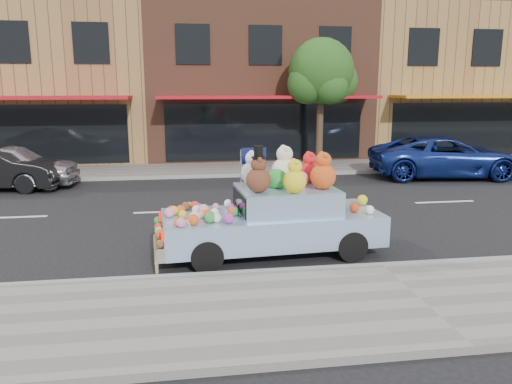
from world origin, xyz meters
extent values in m
plane|color=black|center=(0.00, 0.00, 0.00)|extent=(120.00, 120.00, 0.00)
cube|color=gray|center=(0.00, -6.50, 0.06)|extent=(60.00, 3.00, 0.12)
cube|color=gray|center=(0.00, 6.50, 0.06)|extent=(60.00, 3.00, 0.12)
cube|color=gray|center=(0.00, -5.00, 0.07)|extent=(60.00, 0.12, 0.13)
cube|color=gray|center=(0.00, 5.00, 0.07)|extent=(60.00, 0.12, 0.13)
cube|color=olive|center=(-10.00, 12.00, 3.50)|extent=(10.00, 8.00, 7.00)
cube|color=#332D2B|center=(-10.00, 12.00, 7.15)|extent=(10.00, 8.00, 0.30)
cube|color=black|center=(-10.00, 7.98, 1.40)|extent=(8.50, 0.06, 2.40)
cube|color=#B5101C|center=(-10.00, 7.10, 2.90)|extent=(9.00, 1.80, 0.12)
cube|color=black|center=(-10.00, 7.98, 5.00)|extent=(1.40, 0.06, 1.60)
cube|color=black|center=(-7.00, 7.98, 5.00)|extent=(1.40, 0.06, 1.60)
cube|color=brown|center=(0.00, 12.00, 3.50)|extent=(10.00, 8.00, 7.00)
cube|color=#332D2B|center=(0.00, 12.00, 7.15)|extent=(10.00, 8.00, 0.30)
cube|color=black|center=(0.00, 7.98, 1.40)|extent=(8.50, 0.06, 2.40)
cube|color=#B5101C|center=(0.00, 7.10, 2.90)|extent=(9.00, 1.80, 0.12)
cube|color=black|center=(-3.00, 7.98, 5.00)|extent=(1.40, 0.06, 1.60)
cube|color=black|center=(0.00, 7.98, 5.00)|extent=(1.40, 0.06, 1.60)
cube|color=black|center=(3.00, 7.98, 5.00)|extent=(1.40, 0.06, 1.60)
cube|color=olive|center=(10.00, 12.00, 3.50)|extent=(10.00, 8.00, 7.00)
cube|color=#332D2B|center=(10.00, 12.00, 7.15)|extent=(10.00, 8.00, 0.30)
cube|color=black|center=(10.00, 7.98, 1.40)|extent=(8.50, 0.06, 2.40)
cube|color=orange|center=(10.00, 7.10, 2.90)|extent=(9.00, 1.80, 0.12)
cube|color=black|center=(7.00, 7.98, 5.00)|extent=(1.40, 0.06, 1.60)
cube|color=black|center=(10.00, 7.98, 5.00)|extent=(1.40, 0.06, 1.60)
cylinder|color=#38281C|center=(2.00, 6.50, 1.60)|extent=(0.28, 0.28, 3.20)
sphere|color=#264F16|center=(2.00, 6.50, 3.92)|extent=(2.60, 2.60, 2.60)
sphere|color=#264F16|center=(2.70, 6.80, 3.52)|extent=(1.80, 1.80, 1.80)
sphere|color=#264F16|center=(1.40, 6.30, 3.42)|extent=(1.60, 1.60, 1.60)
sphere|color=#264F16|center=(2.20, 5.90, 3.32)|extent=(1.40, 1.40, 1.40)
sphere|color=#264F16|center=(1.70, 7.10, 3.62)|extent=(1.60, 1.60, 1.60)
imported|color=#BCBCC1|center=(-9.21, 4.14, 0.74)|extent=(4.39, 1.89, 1.48)
imported|color=navy|center=(6.09, 3.85, 0.76)|extent=(5.74, 3.18, 1.52)
cylinder|color=black|center=(-0.38, -4.45, 0.30)|extent=(0.61, 0.24, 0.60)
cylinder|color=black|center=(-0.48, -2.89, 0.30)|extent=(0.61, 0.24, 0.60)
cylinder|color=black|center=(-3.17, -4.64, 0.30)|extent=(0.61, 0.24, 0.60)
cylinder|color=black|center=(-3.28, -3.08, 0.30)|extent=(0.61, 0.24, 0.60)
cube|color=#96BCE0|center=(-1.83, -3.76, 0.55)|extent=(4.40, 1.98, 0.60)
cube|color=#96BCE0|center=(-1.53, -3.74, 1.10)|extent=(2.00, 1.62, 0.50)
cube|color=silver|center=(-4.04, -3.91, 0.40)|extent=(0.28, 1.79, 0.26)
cube|color=red|center=(-3.95, -4.59, 0.72)|extent=(0.08, 0.28, 0.16)
cube|color=red|center=(-4.04, -3.23, 0.72)|extent=(0.08, 0.28, 0.16)
cube|color=black|center=(-2.48, -3.81, 1.10)|extent=(0.13, 1.30, 0.40)
sphere|color=#562918|center=(-2.15, -4.14, 1.59)|extent=(0.47, 0.47, 0.47)
sphere|color=#562918|center=(-2.15, -4.14, 1.89)|extent=(0.29, 0.29, 0.29)
sphere|color=#562918|center=(-2.15, -4.24, 1.99)|extent=(0.11, 0.11, 0.11)
sphere|color=#562918|center=(-2.15, -4.03, 1.99)|extent=(0.11, 0.11, 0.11)
cylinder|color=black|center=(-2.15, -4.14, 2.02)|extent=(0.28, 0.28, 0.02)
cylinder|color=black|center=(-2.15, -4.14, 2.13)|extent=(0.18, 0.18, 0.22)
sphere|color=#F2E7C0|center=(-1.50, -3.39, 1.62)|extent=(0.55, 0.55, 0.55)
sphere|color=#F2E7C0|center=(-1.50, -3.39, 1.97)|extent=(0.34, 0.34, 0.34)
sphere|color=#F2E7C0|center=(-1.50, -3.51, 2.08)|extent=(0.13, 0.13, 0.13)
sphere|color=#F2E7C0|center=(-1.50, -3.27, 2.08)|extent=(0.13, 0.13, 0.13)
sphere|color=#CB4513|center=(-0.86, -4.00, 1.60)|extent=(0.50, 0.50, 0.50)
sphere|color=#CB4513|center=(-0.86, -4.00, 1.92)|extent=(0.31, 0.31, 0.31)
sphere|color=#CB4513|center=(-0.86, -4.11, 2.02)|extent=(0.12, 0.12, 0.12)
sphere|color=#CB4513|center=(-0.86, -3.89, 2.02)|extent=(0.12, 0.12, 0.12)
sphere|color=red|center=(-0.96, -3.30, 1.57)|extent=(0.44, 0.44, 0.44)
sphere|color=red|center=(-0.96, -3.30, 1.86)|extent=(0.28, 0.28, 0.28)
sphere|color=red|center=(-0.96, -3.40, 1.95)|extent=(0.10, 0.10, 0.10)
sphere|color=red|center=(-0.96, -3.21, 1.95)|extent=(0.10, 0.10, 0.10)
sphere|color=silver|center=(-2.16, -3.33, 1.59)|extent=(0.47, 0.47, 0.47)
sphere|color=silver|center=(-2.16, -3.33, 1.89)|extent=(0.29, 0.29, 0.29)
sphere|color=silver|center=(-2.16, -3.44, 1.99)|extent=(0.11, 0.11, 0.11)
sphere|color=silver|center=(-2.16, -3.23, 1.99)|extent=(0.11, 0.11, 0.11)
sphere|color=yellow|center=(-1.49, -4.29, 1.57)|extent=(0.44, 0.44, 0.44)
sphere|color=yellow|center=(-1.49, -4.29, 1.86)|extent=(0.28, 0.28, 0.28)
sphere|color=yellow|center=(-1.49, -4.39, 1.95)|extent=(0.10, 0.10, 0.10)
sphere|color=yellow|center=(-1.49, -4.20, 1.95)|extent=(0.10, 0.10, 0.10)
sphere|color=#258B32|center=(-1.73, -3.76, 1.53)|extent=(0.40, 0.40, 0.40)
sphere|color=pink|center=(-1.23, -3.67, 1.50)|extent=(0.32, 0.32, 0.32)
sphere|color=beige|center=(-3.37, -4.26, 0.95)|extent=(0.21, 0.21, 0.21)
sphere|color=purple|center=(-2.75, -4.45, 0.95)|extent=(0.19, 0.19, 0.19)
sphere|color=#F0AD1A|center=(-3.75, -3.67, 0.94)|extent=(0.18, 0.18, 0.18)
sphere|color=pink|center=(-2.92, -3.35, 0.92)|extent=(0.14, 0.14, 0.14)
sphere|color=pink|center=(-3.84, -3.85, 0.95)|extent=(0.20, 0.20, 0.20)
sphere|color=beige|center=(-2.96, -4.34, 0.94)|extent=(0.18, 0.18, 0.18)
sphere|color=white|center=(-2.65, -3.18, 0.93)|extent=(0.17, 0.17, 0.17)
sphere|color=beige|center=(-3.45, -4.44, 0.92)|extent=(0.14, 0.14, 0.14)
sphere|color=#EE4816|center=(-3.14, -3.93, 0.93)|extent=(0.16, 0.16, 0.16)
sphere|color=pink|center=(-3.24, -4.00, 0.92)|extent=(0.14, 0.14, 0.14)
sphere|color=#EE4816|center=(-3.63, -3.61, 0.94)|extent=(0.18, 0.18, 0.18)
sphere|color=purple|center=(-3.25, -3.38, 0.92)|extent=(0.15, 0.15, 0.15)
sphere|color=#EE4816|center=(-3.40, -4.45, 0.95)|extent=(0.20, 0.20, 0.20)
sphere|color=#EE4816|center=(-3.68, -4.51, 0.92)|extent=(0.15, 0.15, 0.15)
sphere|color=#BA3413|center=(-3.33, -3.32, 0.94)|extent=(0.19, 0.19, 0.19)
sphere|color=beige|center=(-3.32, -3.66, 0.94)|extent=(0.18, 0.18, 0.18)
sphere|color=beige|center=(-2.96, -4.28, 0.93)|extent=(0.15, 0.15, 0.15)
sphere|color=pink|center=(-3.62, -4.57, 0.94)|extent=(0.18, 0.18, 0.18)
sphere|color=#BA3413|center=(-3.41, -4.17, 0.93)|extent=(0.16, 0.16, 0.16)
sphere|color=#258B32|center=(-3.10, -4.35, 0.95)|extent=(0.21, 0.21, 0.21)
sphere|color=#258B32|center=(-2.58, -3.91, 0.94)|extent=(0.17, 0.17, 0.17)
sphere|color=purple|center=(-2.63, -3.56, 0.94)|extent=(0.18, 0.18, 0.18)
sphere|color=#BA3413|center=(-3.09, -4.15, 0.94)|extent=(0.18, 0.18, 0.18)
sphere|color=purple|center=(-3.21, -3.53, 0.93)|extent=(0.16, 0.16, 0.16)
sphere|color=#BA3413|center=(-3.80, -3.61, 0.94)|extent=(0.18, 0.18, 0.18)
sphere|color=#9D7B56|center=(-3.45, -3.23, 0.92)|extent=(0.15, 0.15, 0.15)
sphere|color=#F0AD1A|center=(-3.59, -3.93, 0.93)|extent=(0.16, 0.16, 0.16)
sphere|color=#EE4816|center=(-2.62, -3.89, 0.95)|extent=(0.19, 0.19, 0.19)
sphere|color=#573419|center=(-3.52, -3.32, 0.94)|extent=(0.18, 0.18, 0.18)
sphere|color=white|center=(-2.98, -3.97, 0.94)|extent=(0.18, 0.18, 0.18)
sphere|color=#258B32|center=(-3.63, -3.58, 0.92)|extent=(0.14, 0.14, 0.14)
sphere|color=#D8A88C|center=(-3.18, -3.80, 0.97)|extent=(0.22, 0.22, 0.22)
sphere|color=beige|center=(-4.06, -3.58, 0.60)|extent=(0.14, 0.14, 0.14)
sphere|color=#573419|center=(-3.99, -4.72, 0.60)|extent=(0.13, 0.13, 0.13)
sphere|color=white|center=(-4.04, -3.99, 0.61)|extent=(0.17, 0.17, 0.17)
sphere|color=#258B32|center=(-4.00, -4.62, 0.59)|extent=(0.12, 0.12, 0.12)
sphere|color=#EE4816|center=(-4.05, -3.83, 0.61)|extent=(0.16, 0.16, 0.16)
sphere|color=#258B32|center=(-4.03, -4.07, 0.61)|extent=(0.17, 0.17, 0.17)
sphere|color=#BA3413|center=(-4.03, -4.18, 0.60)|extent=(0.15, 0.15, 0.15)
sphere|color=#BA3413|center=(-4.06, -3.67, 0.62)|extent=(0.17, 0.17, 0.17)
sphere|color=#258B32|center=(-4.09, -3.15, 0.61)|extent=(0.17, 0.17, 0.17)
sphere|color=#EE4816|center=(-4.06, -3.60, 0.60)|extent=(0.13, 0.13, 0.13)
sphere|color=#F0AD1A|center=(0.19, -3.41, 0.96)|extent=(0.22, 0.22, 0.22)
sphere|color=white|center=(0.05, -4.17, 0.94)|extent=(0.18, 0.18, 0.18)
sphere|color=beige|center=(-0.36, -3.52, 0.97)|extent=(0.25, 0.25, 0.25)
sphere|color=#9D7B56|center=(-0.34, -3.47, 0.96)|extent=(0.22, 0.22, 0.22)
sphere|color=#BA3413|center=(-0.19, -3.97, 0.95)|extent=(0.20, 0.20, 0.20)
cylinder|color=#997A54|center=(-4.07, -4.76, 0.17)|extent=(0.06, 0.06, 0.17)
sphere|color=#997A54|center=(-4.07, -4.76, 0.26)|extent=(0.07, 0.07, 0.07)
cylinder|color=#997A54|center=(-4.07, -4.67, 0.17)|extent=(0.06, 0.06, 0.17)
sphere|color=#997A54|center=(-4.07, -4.67, 0.26)|extent=(0.07, 0.07, 0.07)
cylinder|color=#997A54|center=(-4.08, -4.57, 0.17)|extent=(0.06, 0.06, 0.17)
sphere|color=#997A54|center=(-4.08, -4.57, 0.26)|extent=(0.07, 0.07, 0.07)
cylinder|color=#997A54|center=(-4.09, -4.47, 0.17)|extent=(0.06, 0.06, 0.17)
sphere|color=#997A54|center=(-4.09, -4.47, 0.26)|extent=(0.07, 0.07, 0.07)
cylinder|color=#997A54|center=(-4.09, -4.37, 0.17)|extent=(0.06, 0.06, 0.17)
sphere|color=#997A54|center=(-4.09, -4.37, 0.26)|extent=(0.07, 0.07, 0.07)
cylinder|color=#997A54|center=(-4.10, -4.27, 0.17)|extent=(0.06, 0.06, 0.17)
sphere|color=#997A54|center=(-4.10, -4.27, 0.26)|extent=(0.07, 0.07, 0.07)
cylinder|color=#997A54|center=(-4.11, -4.17, 0.17)|extent=(0.06, 0.06, 0.17)
sphere|color=#997A54|center=(-4.11, -4.17, 0.26)|extent=(0.07, 0.07, 0.07)
cylinder|color=#997A54|center=(-4.11, -4.07, 0.17)|extent=(0.06, 0.06, 0.17)
sphere|color=#997A54|center=(-4.11, -4.07, 0.26)|extent=(0.07, 0.07, 0.07)
cylinder|color=#997A54|center=(-4.12, -3.97, 0.17)|extent=(0.06, 0.06, 0.17)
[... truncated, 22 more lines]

